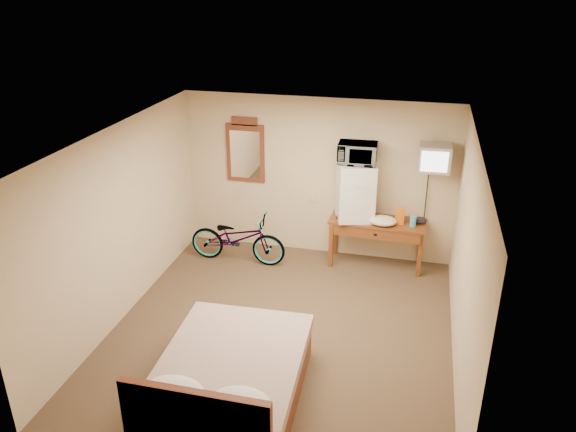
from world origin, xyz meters
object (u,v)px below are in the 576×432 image
object	(u,v)px
desk	(377,228)
wall_mirror	(245,151)
blue_cup	(413,221)
bed	(229,380)
microwave	(357,153)
crt_television	(435,158)
mini_fridge	(355,191)
bicycle	(238,238)

from	to	relation	value
desk	wall_mirror	distance (m)	2.35
blue_cup	desk	bearing A→B (deg)	173.45
bed	microwave	bearing A→B (deg)	76.35
microwave	desk	bearing A→B (deg)	-8.84
microwave	crt_television	xyz separation A→B (m)	(1.08, -0.02, 0.02)
mini_fridge	bed	distance (m)	3.63
desk	microwave	bearing A→B (deg)	173.36
microwave	bicycle	distance (m)	2.25
blue_cup	crt_television	xyz separation A→B (m)	(0.21, 0.08, 0.96)
microwave	crt_television	world-z (taller)	crt_television
desk	microwave	distance (m)	1.19
mini_fridge	bed	xyz separation A→B (m)	(-0.83, -3.42, -0.89)
mini_fridge	microwave	xyz separation A→B (m)	(0.00, 0.00, 0.59)
microwave	crt_television	bearing A→B (deg)	-3.10
desk	crt_television	distance (m)	1.36
wall_mirror	bed	distance (m)	3.99
microwave	wall_mirror	size ratio (longest dim) A/B	0.54
desk	microwave	world-z (taller)	microwave
bicycle	bed	bearing A→B (deg)	-162.84
wall_mirror	microwave	bearing A→B (deg)	-7.49
microwave	mini_fridge	bearing A→B (deg)	-125.94
blue_cup	bicycle	xyz separation A→B (m)	(-2.61, -0.30, -0.43)
mini_fridge	bicycle	bearing A→B (deg)	-167.12
blue_cup	bed	world-z (taller)	blue_cup
blue_cup	crt_television	world-z (taller)	crt_television
crt_television	microwave	bearing A→B (deg)	179.10
mini_fridge	wall_mirror	size ratio (longest dim) A/B	0.84
microwave	wall_mirror	bearing A→B (deg)	170.31
crt_television	desk	bearing A→B (deg)	-178.10
desk	bed	xyz separation A→B (m)	(-1.18, -3.38, -0.34)
bed	crt_television	bearing A→B (deg)	60.68
wall_mirror	crt_television	bearing A→B (deg)	-5.01
mini_fridge	blue_cup	xyz separation A→B (m)	(0.87, -0.10, -0.35)
blue_cup	bicycle	world-z (taller)	blue_cup
crt_television	mini_fridge	bearing A→B (deg)	179.10
blue_cup	bicycle	distance (m)	2.66
blue_cup	bed	xyz separation A→B (m)	(-1.70, -3.32, -0.53)
bicycle	blue_cup	bearing A→B (deg)	-83.05
microwave	crt_television	size ratio (longest dim) A/B	0.98
crt_television	bicycle	size ratio (longest dim) A/B	0.37
mini_fridge	blue_cup	distance (m)	0.95
crt_television	wall_mirror	size ratio (longest dim) A/B	0.55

